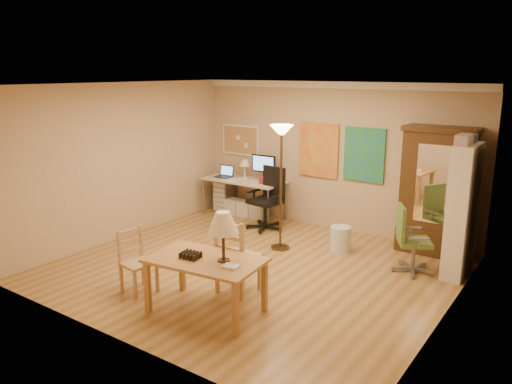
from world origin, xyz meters
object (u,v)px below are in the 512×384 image
Objects in this scene: office_chair_black at (267,213)px; armoire at (436,199)px; dining_table at (212,249)px; bookshelf at (462,211)px; computer_desk at (246,194)px; office_chair_green at (411,254)px.

armoire is (2.90, 0.50, 0.58)m from office_chair_black.
dining_table is at bearing -113.61° from armoire.
computer_desk is at bearing 171.47° from bookshelf.
office_chair_green is 0.49× the size of armoire.
armoire is (0.02, 1.00, 0.62)m from office_chair_green.
office_chair_black is 0.60× the size of bookshelf.
armoire reaches higher than office_chair_black.
dining_table is 3.98m from armoire.
computer_desk is 1.46× the size of office_chair_black.
dining_table is 3.12m from office_chair_green.
office_chair_black is 0.56× the size of armoire.
armoire is 0.91m from bookshelf.
dining_table is 0.76× the size of bookshelf.
bookshelf is (0.58, 0.29, 0.68)m from office_chair_green.
bookshelf reaches higher than office_chair_black.
computer_desk reaches higher than office_chair_black.
office_chair_green is (1.57, 2.64, -0.55)m from dining_table.
dining_table is 3.64m from bookshelf.
office_chair_black is (-1.31, 3.15, -0.51)m from dining_table.
bookshelf is (4.24, -0.63, 0.48)m from computer_desk.
computer_desk is 0.88× the size of bookshelf.
office_chair_black is (0.77, -0.42, -0.16)m from computer_desk.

